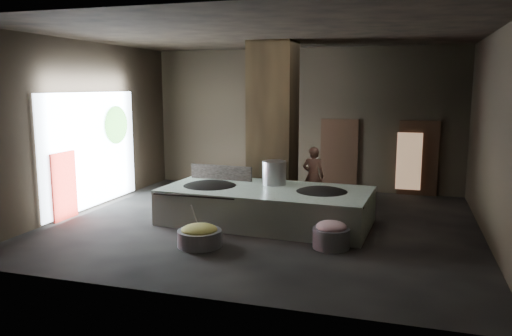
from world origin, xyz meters
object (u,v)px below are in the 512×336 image
(wok_right, at_px, (322,196))
(veg_basin, at_px, (200,238))
(hearth_platform, at_px, (266,206))
(stock_pot, at_px, (274,174))
(meat_basin, at_px, (331,238))
(cook, at_px, (313,176))
(wok_left, at_px, (210,190))

(wok_right, xyz_separation_m, veg_basin, (-2.19, -2.19, -0.58))
(hearth_platform, xyz_separation_m, veg_basin, (-0.84, -2.14, -0.26))
(hearth_platform, distance_m, stock_pot, 0.89)
(meat_basin, bearing_deg, hearth_platform, 141.43)
(wok_right, relative_size, cook, 0.89)
(veg_basin, bearing_deg, wok_left, 106.25)
(hearth_platform, distance_m, meat_basin, 2.32)
(wok_left, bearing_deg, cook, 46.10)
(stock_pot, bearing_deg, wok_right, -21.04)
(veg_basin, relative_size, meat_basin, 1.21)
(wok_right, bearing_deg, veg_basin, -135.09)
(veg_basin, height_order, meat_basin, meat_basin)
(stock_pot, bearing_deg, meat_basin, -48.56)
(wok_left, relative_size, cook, 0.95)
(hearth_platform, xyz_separation_m, wok_left, (-1.45, -0.05, 0.32))
(stock_pot, xyz_separation_m, veg_basin, (-0.89, -2.69, -0.96))
(wok_left, height_order, wok_right, wok_left)
(wok_right, relative_size, stock_pot, 2.25)
(wok_left, height_order, cook, cook)
(veg_basin, bearing_deg, hearth_platform, 68.47)
(wok_right, distance_m, veg_basin, 3.15)
(hearth_platform, bearing_deg, veg_basin, -108.21)
(hearth_platform, distance_m, wok_left, 1.49)
(cook, height_order, meat_basin, cook)
(wok_right, distance_m, stock_pot, 1.44)
(veg_basin, distance_m, meat_basin, 2.74)
(hearth_platform, relative_size, cook, 3.02)
(wok_left, relative_size, stock_pot, 2.42)
(wok_left, bearing_deg, hearth_platform, 1.97)
(veg_basin, bearing_deg, wok_right, 44.91)
(wok_left, relative_size, wok_right, 1.07)
(hearth_platform, bearing_deg, wok_left, -174.71)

